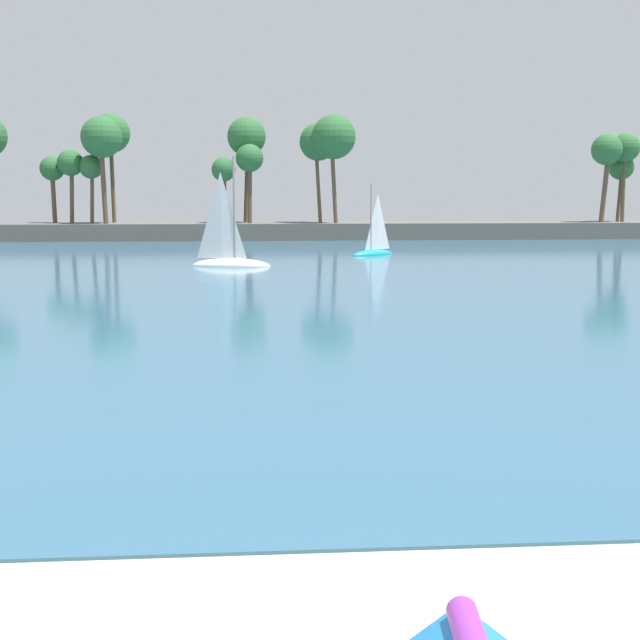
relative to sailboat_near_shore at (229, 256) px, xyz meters
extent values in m
cube|color=#33607F|center=(0.45, 12.55, -0.76)|extent=(220.00, 117.06, 0.06)
cube|color=#605B54|center=(0.45, 31.08, 0.11)|extent=(102.44, 6.00, 1.80)
cylinder|color=brown|center=(41.74, 32.05, 3.97)|extent=(0.74, 0.74, 5.94)
sphere|color=#2D6633|center=(41.74, 32.05, 6.93)|extent=(2.76, 2.76, 2.76)
cylinder|color=brown|center=(-19.50, 32.22, 3.85)|extent=(0.50, 0.52, 5.68)
sphere|color=#2D6633|center=(-19.50, 32.22, 6.69)|extent=(2.56, 2.56, 2.56)
cylinder|color=brown|center=(-15.26, 30.95, 3.92)|extent=(0.55, 0.72, 5.83)
sphere|color=#2D6633|center=(-15.26, 30.95, 6.82)|extent=(2.43, 2.43, 2.43)
cylinder|color=brown|center=(-17.38, 31.20, 4.13)|extent=(0.65, 0.50, 6.24)
sphere|color=#2D6633|center=(-17.38, 31.20, 7.24)|extent=(2.70, 2.70, 2.70)
cylinder|color=brown|center=(-1.60, 30.59, 3.79)|extent=(0.53, 0.81, 5.58)
sphere|color=#2D6633|center=(-1.60, 30.59, 6.57)|extent=(2.51, 2.51, 2.51)
cylinder|color=brown|center=(1.13, 30.15, 4.37)|extent=(0.50, 0.53, 6.73)
sphere|color=#2D6633|center=(1.13, 30.15, 7.73)|extent=(2.88, 2.88, 2.88)
cylinder|color=brown|center=(-13.39, 32.55, 5.68)|extent=(0.42, 0.76, 9.34)
sphere|color=#2D6633|center=(-13.39, 32.55, 10.34)|extent=(4.06, 4.06, 4.06)
cylinder|color=brown|center=(8.35, 31.49, 5.24)|extent=(0.84, 0.83, 8.47)
sphere|color=#2D6633|center=(8.35, 31.49, 9.47)|extent=(3.93, 3.93, 3.93)
cylinder|color=brown|center=(-13.81, 29.64, 5.39)|extent=(0.70, 0.58, 8.77)
sphere|color=#2D6633|center=(-13.81, 29.64, 9.77)|extent=(4.20, 4.20, 4.20)
cylinder|color=brown|center=(0.82, 32.23, 5.53)|extent=(0.92, 0.90, 9.05)
sphere|color=#2D6633|center=(0.82, 32.23, 10.04)|extent=(4.08, 4.08, 4.08)
cylinder|color=brown|center=(9.86, 29.66, 5.45)|extent=(0.91, 0.49, 8.89)
sphere|color=#2D6633|center=(9.86, 29.66, 9.89)|extent=(4.58, 4.58, 4.58)
cylinder|color=brown|center=(39.07, 29.81, 4.86)|extent=(0.85, 0.80, 7.73)
sphere|color=#2D6633|center=(39.07, 29.81, 8.71)|extent=(3.29, 3.29, 3.29)
cylinder|color=brown|center=(41.56, 30.87, 4.99)|extent=(0.65, 0.53, 7.96)
sphere|color=#2D6633|center=(41.56, 30.87, 8.96)|extent=(3.10, 3.10, 3.10)
ellipsoid|color=white|center=(0.12, -0.03, -0.73)|extent=(5.78, 2.82, 1.11)
cylinder|color=gray|center=(0.39, -0.09, 3.30)|extent=(0.17, 0.17, 6.94)
pyramid|color=white|center=(-0.53, 0.12, 2.78)|extent=(2.48, 0.70, 5.90)
ellipsoid|color=teal|center=(11.24, 9.17, -0.73)|extent=(4.23, 3.43, 0.85)
cylinder|color=gray|center=(11.06, 9.06, 2.35)|extent=(0.13, 0.13, 5.31)
pyramid|color=white|center=(11.66, 9.46, 1.95)|extent=(1.65, 1.17, 4.51)
camera|label=1|loc=(2.14, -57.53, 4.56)|focal=46.49mm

